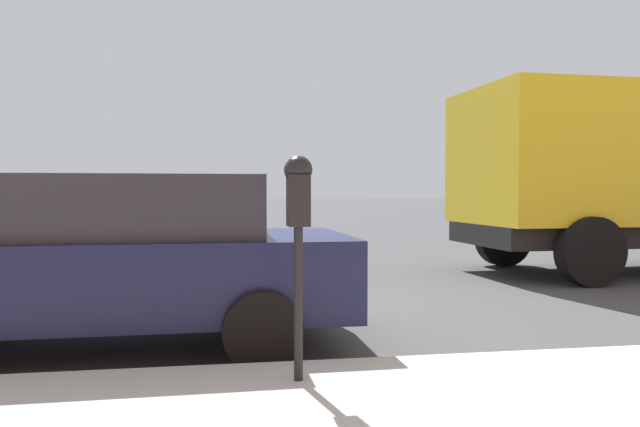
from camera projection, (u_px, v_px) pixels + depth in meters
name	position (u px, v px, depth m)	size (l,w,h in m)	color
ground_plane	(203.00, 323.00, 6.68)	(220.00, 220.00, 0.00)	#424244
parking_meter	(298.00, 209.00, 4.12)	(0.21, 0.19, 1.50)	black
car_navy	(104.00, 258.00, 5.58)	(2.16, 4.50, 1.55)	#14193D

